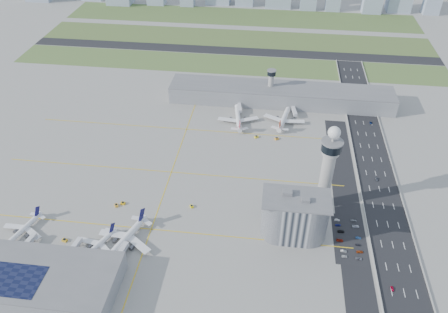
# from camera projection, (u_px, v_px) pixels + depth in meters

# --- Properties ---
(ground) EXTENTS (1000.00, 1000.00, 0.00)m
(ground) POSITION_uv_depth(u_px,v_px,m) (218.00, 203.00, 306.05)
(ground) COLOR #A09D95
(grass_strip_0) EXTENTS (480.00, 50.00, 0.08)m
(grass_strip_0) POSITION_uv_depth(u_px,v_px,m) (228.00, 64.00, 486.27)
(grass_strip_0) COLOR #4B632E
(grass_strip_0) RESTS_ON ground
(grass_strip_1) EXTENTS (480.00, 60.00, 0.08)m
(grass_strip_1) POSITION_uv_depth(u_px,v_px,m) (235.00, 39.00, 545.69)
(grass_strip_1) COLOR #516731
(grass_strip_1) RESTS_ON ground
(grass_strip_2) EXTENTS (480.00, 70.00, 0.08)m
(grass_strip_2) POSITION_uv_depth(u_px,v_px,m) (241.00, 17.00, 609.07)
(grass_strip_2) COLOR #455C2B
(grass_strip_2) RESTS_ON ground
(runway) EXTENTS (480.00, 22.00, 0.10)m
(runway) POSITION_uv_depth(u_px,v_px,m) (231.00, 51.00, 515.57)
(runway) COLOR black
(runway) RESTS_ON ground
(highway) EXTENTS (28.00, 500.00, 0.10)m
(highway) POSITION_uv_depth(u_px,v_px,m) (386.00, 218.00, 294.50)
(highway) COLOR black
(highway) RESTS_ON ground
(barrier_left) EXTENTS (0.60, 500.00, 1.20)m
(barrier_left) POSITION_uv_depth(u_px,v_px,m) (365.00, 215.00, 295.57)
(barrier_left) COLOR #9E9E99
(barrier_left) RESTS_ON ground
(barrier_right) EXTENTS (0.60, 500.00, 1.20)m
(barrier_right) POSITION_uv_depth(u_px,v_px,m) (408.00, 219.00, 292.77)
(barrier_right) COLOR #9E9E99
(barrier_right) RESTS_ON ground
(landside_road) EXTENTS (18.00, 260.00, 0.08)m
(landside_road) POSITION_uv_depth(u_px,v_px,m) (350.00, 225.00, 289.09)
(landside_road) COLOR black
(landside_road) RESTS_ON ground
(parking_lot) EXTENTS (20.00, 44.00, 0.10)m
(parking_lot) POSITION_uv_depth(u_px,v_px,m) (349.00, 238.00, 279.78)
(parking_lot) COLOR black
(parking_lot) RESTS_ON ground
(taxiway_line_h_0) EXTENTS (260.00, 0.60, 0.01)m
(taxiway_line_h_0) POSITION_uv_depth(u_px,v_px,m) (151.00, 229.00, 286.28)
(taxiway_line_h_0) COLOR yellow
(taxiway_line_h_0) RESTS_ON ground
(taxiway_line_h_1) EXTENTS (260.00, 0.60, 0.01)m
(taxiway_line_h_1) POSITION_uv_depth(u_px,v_px,m) (171.00, 172.00, 333.81)
(taxiway_line_h_1) COLOR yellow
(taxiway_line_h_1) RESTS_ON ground
(taxiway_line_h_2) EXTENTS (260.00, 0.60, 0.01)m
(taxiway_line_h_2) POSITION_uv_depth(u_px,v_px,m) (187.00, 129.00, 381.35)
(taxiway_line_h_2) COLOR yellow
(taxiway_line_h_2) RESTS_ON ground
(taxiway_line_v) EXTENTS (0.60, 260.00, 0.01)m
(taxiway_line_v) POSITION_uv_depth(u_px,v_px,m) (171.00, 172.00, 333.81)
(taxiway_line_v) COLOR yellow
(taxiway_line_v) RESTS_ON ground
(control_tower) EXTENTS (14.00, 14.00, 64.50)m
(control_tower) POSITION_uv_depth(u_px,v_px,m) (328.00, 165.00, 284.08)
(control_tower) COLOR #ADAAA5
(control_tower) RESTS_ON ground
(secondary_tower) EXTENTS (8.60, 8.60, 31.90)m
(secondary_tower) POSITION_uv_depth(u_px,v_px,m) (271.00, 83.00, 410.56)
(secondary_tower) COLOR #ADAAA5
(secondary_tower) RESTS_ON ground
(admin_building) EXTENTS (42.00, 24.00, 33.50)m
(admin_building) POSITION_uv_depth(u_px,v_px,m) (295.00, 216.00, 274.20)
(admin_building) COLOR #B2B2B7
(admin_building) RESTS_ON ground
(terminal_pier) EXTENTS (210.00, 32.00, 15.80)m
(terminal_pier) POSITION_uv_depth(u_px,v_px,m) (281.00, 95.00, 414.53)
(terminal_pier) COLOR gray
(terminal_pier) RESTS_ON ground
(near_terminal) EXTENTS (84.00, 42.00, 13.00)m
(near_terminal) POSITION_uv_depth(u_px,v_px,m) (43.00, 281.00, 246.02)
(near_terminal) COLOR gray
(near_terminal) RESTS_ON ground
(airplane_near_a) EXTENTS (38.24, 41.85, 9.81)m
(airplane_near_a) POSITION_uv_depth(u_px,v_px,m) (21.00, 228.00, 280.12)
(airplane_near_a) COLOR white
(airplane_near_a) RESTS_ON ground
(airplane_near_b) EXTENTS (40.49, 43.03, 9.55)m
(airplane_near_b) POSITION_uv_depth(u_px,v_px,m) (96.00, 245.00, 269.43)
(airplane_near_b) COLOR white
(airplane_near_b) RESTS_ON ground
(airplane_near_c) EXTENTS (51.44, 55.56, 12.67)m
(airplane_near_c) POSITION_uv_depth(u_px,v_px,m) (124.00, 237.00, 272.16)
(airplane_near_c) COLOR white
(airplane_near_c) RESTS_ON ground
(airplane_far_a) EXTENTS (43.60, 49.00, 12.20)m
(airplane_far_a) POSITION_uv_depth(u_px,v_px,m) (238.00, 115.00, 388.35)
(airplane_far_a) COLOR white
(airplane_far_a) RESTS_ON ground
(airplane_far_b) EXTENTS (45.23, 50.47, 12.36)m
(airplane_far_b) POSITION_uv_depth(u_px,v_px,m) (284.00, 115.00, 388.11)
(airplane_far_b) COLOR white
(airplane_far_b) RESTS_ON ground
(jet_bridge_near_0) EXTENTS (5.39, 14.31, 5.70)m
(jet_bridge_near_0) POSITION_uv_depth(u_px,v_px,m) (22.00, 252.00, 267.32)
(jet_bridge_near_0) COLOR silver
(jet_bridge_near_0) RESTS_ON ground
(jet_bridge_near_1) EXTENTS (5.39, 14.31, 5.70)m
(jet_bridge_near_1) POSITION_uv_depth(u_px,v_px,m) (68.00, 257.00, 264.32)
(jet_bridge_near_1) COLOR silver
(jet_bridge_near_1) RESTS_ON ground
(jet_bridge_near_2) EXTENTS (5.39, 14.31, 5.70)m
(jet_bridge_near_2) POSITION_uv_depth(u_px,v_px,m) (116.00, 262.00, 261.31)
(jet_bridge_near_2) COLOR silver
(jet_bridge_near_2) RESTS_ON ground
(jet_bridge_far_0) EXTENTS (5.39, 14.31, 5.70)m
(jet_bridge_far_0) POSITION_uv_depth(u_px,v_px,m) (239.00, 105.00, 408.70)
(jet_bridge_far_0) COLOR silver
(jet_bridge_far_0) RESTS_ON ground
(jet_bridge_far_1) EXTENTS (5.39, 14.31, 5.70)m
(jet_bridge_far_1) POSITION_uv_depth(u_px,v_px,m) (293.00, 109.00, 403.70)
(jet_bridge_far_1) COLOR silver
(jet_bridge_far_1) RESTS_ON ground
(tug_0) EXTENTS (3.72, 2.96, 1.91)m
(tug_0) POSITION_uv_depth(u_px,v_px,m) (65.00, 240.00, 277.52)
(tug_0) COLOR gold
(tug_0) RESTS_ON ground
(tug_1) EXTENTS (3.51, 3.82, 1.83)m
(tug_1) POSITION_uv_depth(u_px,v_px,m) (116.00, 205.00, 303.22)
(tug_1) COLOR gold
(tug_1) RESTS_ON ground
(tug_2) EXTENTS (3.49, 2.78, 1.79)m
(tug_2) POSITION_uv_depth(u_px,v_px,m) (123.00, 203.00, 304.96)
(tug_2) COLOR #F0B210
(tug_2) RESTS_ON ground
(tug_3) EXTENTS (3.15, 3.40, 1.63)m
(tug_3) POSITION_uv_depth(u_px,v_px,m) (192.00, 206.00, 302.50)
(tug_3) COLOR yellow
(tug_3) RESTS_ON ground
(tug_4) EXTENTS (3.95, 3.68, 1.89)m
(tug_4) POSITION_uv_depth(u_px,v_px,m) (256.00, 137.00, 370.42)
(tug_4) COLOR yellow
(tug_4) RESTS_ON ground
(tug_5) EXTENTS (4.00, 3.78, 1.92)m
(tug_5) POSITION_uv_depth(u_px,v_px,m) (277.00, 138.00, 368.29)
(tug_5) COLOR orange
(tug_5) RESTS_ON ground
(car_lot_0) EXTENTS (3.64, 1.53, 1.23)m
(car_lot_0) POSITION_uv_depth(u_px,v_px,m) (344.00, 256.00, 267.40)
(car_lot_0) COLOR silver
(car_lot_0) RESTS_ON ground
(car_lot_1) EXTENTS (3.74, 1.43, 1.22)m
(car_lot_1) POSITION_uv_depth(u_px,v_px,m) (344.00, 251.00, 270.71)
(car_lot_1) COLOR #A1A1A1
(car_lot_1) RESTS_ON ground
(car_lot_2) EXTENTS (4.49, 2.37, 1.20)m
(car_lot_2) POSITION_uv_depth(u_px,v_px,m) (340.00, 240.00, 277.81)
(car_lot_2) COLOR maroon
(car_lot_2) RESTS_ON ground
(car_lot_3) EXTENTS (4.72, 2.55, 1.30)m
(car_lot_3) POSITION_uv_depth(u_px,v_px,m) (341.00, 231.00, 283.90)
(car_lot_3) COLOR black
(car_lot_3) RESTS_ON ground
(car_lot_4) EXTENTS (3.87, 1.98, 1.26)m
(car_lot_4) POSITION_uv_depth(u_px,v_px,m) (338.00, 225.00, 288.49)
(car_lot_4) COLOR navy
(car_lot_4) RESTS_ON ground
(car_lot_5) EXTENTS (3.64, 1.33, 1.19)m
(car_lot_5) POSITION_uv_depth(u_px,v_px,m) (337.00, 220.00, 292.13)
(car_lot_5) COLOR silver
(car_lot_5) RESTS_ON ground
(car_lot_6) EXTENTS (4.09, 2.06, 1.11)m
(car_lot_6) POSITION_uv_depth(u_px,v_px,m) (359.00, 259.00, 266.04)
(car_lot_6) COLOR slate
(car_lot_6) RESTS_ON ground
(car_lot_7) EXTENTS (4.39, 2.20, 1.22)m
(car_lot_7) POSITION_uv_depth(u_px,v_px,m) (360.00, 252.00, 270.24)
(car_lot_7) COLOR #9F3810
(car_lot_7) RESTS_ON ground
(car_lot_8) EXTENTS (3.35, 1.77, 1.09)m
(car_lot_8) POSITION_uv_depth(u_px,v_px,m) (358.00, 245.00, 274.87)
(car_lot_8) COLOR #252630
(car_lot_8) RESTS_ON ground
(car_lot_9) EXTENTS (3.58, 1.28, 1.17)m
(car_lot_9) POSITION_uv_depth(u_px,v_px,m) (358.00, 238.00, 279.43)
(car_lot_9) COLOR navy
(car_lot_9) RESTS_ON ground
(car_lot_10) EXTENTS (4.80, 2.76, 1.26)m
(car_lot_10) POSITION_uv_depth(u_px,v_px,m) (356.00, 226.00, 287.46)
(car_lot_10) COLOR silver
(car_lot_10) RESTS_ON ground
(car_lot_11) EXTENTS (4.10, 1.98, 1.15)m
(car_lot_11) POSITION_uv_depth(u_px,v_px,m) (354.00, 221.00, 291.82)
(car_lot_11) COLOR gray
(car_lot_11) RESTS_ON ground
(car_hw_0) EXTENTS (1.69, 3.51, 1.16)m
(car_hw_0) POSITION_uv_depth(u_px,v_px,m) (392.00, 289.00, 248.60)
(car_hw_0) COLOR #B70631
(car_hw_0) RESTS_ON ground
(car_hw_1) EXTENTS (1.58, 3.88, 1.25)m
(car_hw_1) POSITION_uv_depth(u_px,v_px,m) (376.00, 179.00, 326.14)
(car_hw_1) COLOR #23252C
(car_hw_1) RESTS_ON ground
(car_hw_2) EXTENTS (1.96, 4.07, 1.12)m
(car_hw_2) POSITION_uv_depth(u_px,v_px,m) (371.00, 123.00, 388.51)
(car_hw_2) COLOR navy
(car_hw_2) RESTS_ON ground
(car_hw_4) EXTENTS (1.54, 3.54, 1.19)m
(car_hw_4) POSITION_uv_depth(u_px,v_px,m) (349.00, 90.00, 437.18)
(car_hw_4) COLOR #9A9DAA
(car_hw_4) RESTS_ON ground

